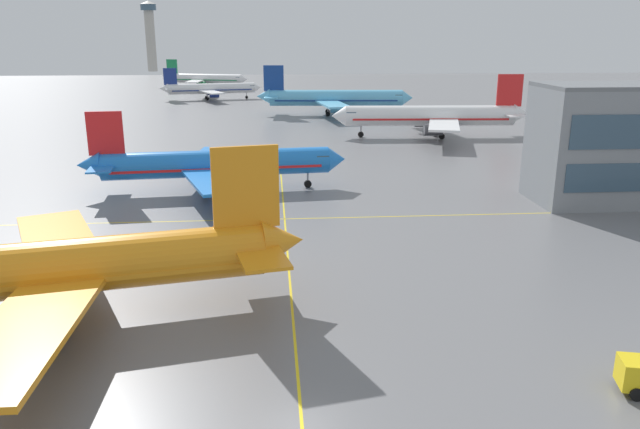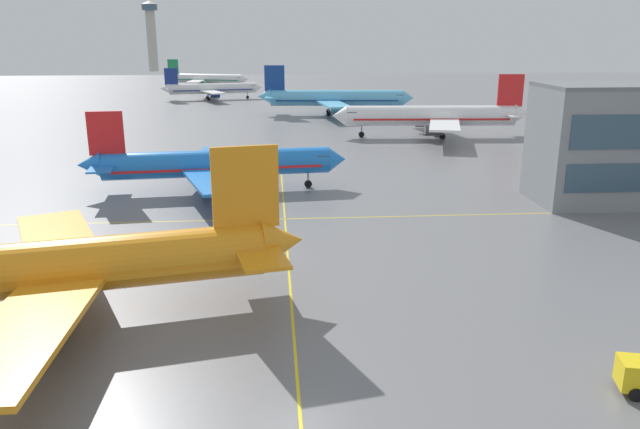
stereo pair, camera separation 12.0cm
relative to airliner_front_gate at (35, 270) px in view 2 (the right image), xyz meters
name	(u,v)px [view 2 (the right image)]	position (x,y,z in m)	size (l,w,h in m)	color
ground_plane	(301,426)	(18.33, -13.60, -4.26)	(600.00, 600.00, 0.00)	slate
airliner_front_gate	(35,270)	(0.00, 0.00, 0.00)	(39.97, 33.96, 12.49)	orange
airliner_second_row	(214,164)	(9.30, 39.31, -0.50)	(35.48, 30.46, 11.02)	blue
airliner_third_row	(433,116)	(49.78, 81.85, 0.05)	(40.65, 35.03, 12.64)	white
airliner_far_left_stand	(335,98)	(33.38, 119.18, 0.05)	(40.68, 35.01, 12.65)	#5BB7E5
airliner_far_right_stand	(211,89)	(-2.12, 161.14, -0.82)	(32.27, 27.43, 10.08)	white
airliner_distant_taxiway	(205,79)	(-8.36, 204.31, -0.58)	(33.95, 29.01, 10.80)	white
taxiway_markings	(290,290)	(18.33, 5.01, -4.26)	(161.74, 90.68, 0.01)	yellow
control_tower	(151,31)	(-48.48, 319.64, 17.53)	(8.82, 8.82, 37.54)	#ADA89E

